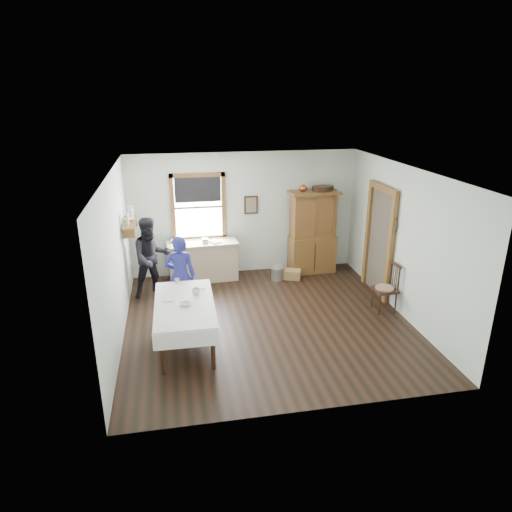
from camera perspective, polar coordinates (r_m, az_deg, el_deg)
name	(u,v)px	position (r m, az deg, el deg)	size (l,w,h in m)	color
room	(268,250)	(7.77, 1.47, 0.70)	(5.01, 5.01, 2.70)	black
window	(198,203)	(9.91, -7.23, 6.54)	(1.18, 0.07, 1.48)	white
doorway	(380,238)	(9.38, 15.19, 2.20)	(0.09, 1.14, 2.22)	#4F4538
wall_shelf	(130,221)	(9.05, -15.51, 4.26)	(0.24, 1.00, 0.44)	brown
framed_picture	(251,205)	(10.06, -0.62, 6.40)	(0.30, 0.04, 0.40)	black
rug_beater	(395,218)	(8.75, 17.00, 4.58)	(0.27, 0.27, 0.01)	black
work_counter	(203,261)	(9.97, -6.62, -0.61)	(1.50, 0.57, 0.86)	tan
china_hutch	(313,232)	(10.28, 7.10, 2.96)	(1.09, 0.52, 1.86)	brown
dining_table	(185,323)	(7.55, -8.81, -8.32)	(0.97, 1.84, 0.74)	white
spindle_chair	(385,287)	(8.83, 15.83, -3.79)	(0.43, 0.43, 0.94)	black
pail	(277,274)	(9.99, 2.70, -2.22)	(0.27, 0.27, 0.29)	#A2A5AB
wicker_basket	(292,274)	(10.08, 4.57, -2.30)	(0.35, 0.25, 0.21)	#9C7D46
woman_blue	(181,279)	(8.41, -9.42, -2.80)	(0.51, 0.33, 1.39)	navy
figure_dark	(152,260)	(9.27, -12.91, -0.50)	(0.73, 0.57, 1.50)	black
table_cup_a	(196,291)	(7.62, -7.49, -4.41)	(0.14, 0.14, 0.11)	silver
table_cup_b	(177,281)	(8.12, -9.84, -3.06)	(0.09, 0.09, 0.09)	silver
table_bowl	(185,304)	(7.29, -8.86, -5.93)	(0.20, 0.20, 0.05)	silver
counter_book	(211,243)	(9.72, -5.64, 1.66)	(0.16, 0.22, 0.02)	#7A6C51
counter_bowl	(175,241)	(9.89, -10.11, 1.87)	(0.18, 0.18, 0.06)	silver
shelf_bowl	(130,219)	(9.06, -15.52, 4.43)	(0.22, 0.22, 0.05)	silver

